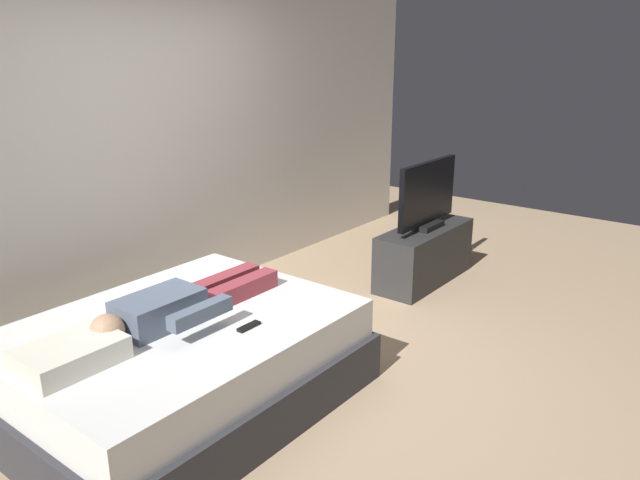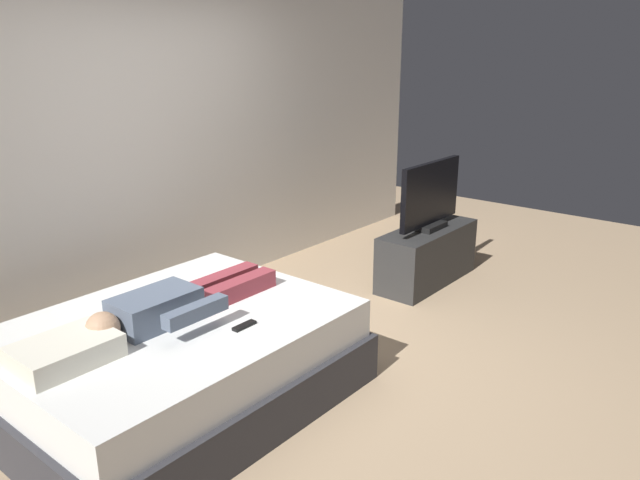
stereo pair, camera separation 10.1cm
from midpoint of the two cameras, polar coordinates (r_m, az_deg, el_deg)
The scene contains 8 objects.
ground_plane at distance 4.11m, azimuth 0.41°, elevation -12.16°, with size 10.00×10.00×0.00m, color tan.
back_wall at distance 5.15m, azimuth -12.31°, elevation 10.09°, with size 6.40×0.10×2.80m, color silver.
bed at distance 3.78m, azimuth -12.27°, elevation -10.94°, with size 1.96×1.51×0.54m.
pillow at distance 3.31m, azimuth -21.69°, elevation -9.58°, with size 0.48×0.34×0.12m, color silver.
person at distance 3.65m, azimuth -12.42°, elevation -5.76°, with size 1.26×0.46×0.18m.
remote at distance 3.48m, azimuth -6.19°, elevation -7.88°, with size 0.15×0.04×0.02m, color black.
tv_stand at distance 5.57m, azimuth 10.38°, elevation -1.42°, with size 1.10×0.40×0.50m, color #2D2D2D.
tv at distance 5.42m, azimuth 10.69°, elevation 3.93°, with size 0.88×0.20×0.59m.
Camera 2 is at (-2.74, -2.28, 2.05)m, focal length 34.61 mm.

